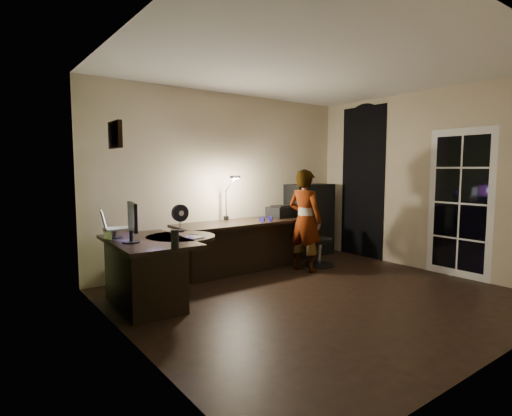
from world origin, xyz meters
TOP-DOWN VIEW (x-y plane):
  - floor at (0.00, 0.00)m, footprint 4.50×4.00m
  - ceiling at (0.00, 0.00)m, footprint 4.50×4.00m
  - wall_back at (0.00, 2.00)m, footprint 4.50×0.01m
  - wall_front at (0.00, -2.00)m, footprint 4.50×0.01m
  - wall_left at (-2.25, 0.00)m, footprint 0.01×4.00m
  - wall_right at (2.25, 0.00)m, footprint 0.01×4.00m
  - green_wall_overlay at (-2.24, 0.00)m, footprint 0.00×4.00m
  - arched_doorway at (2.24, 1.15)m, footprint 0.01×0.90m
  - french_door at (2.24, -0.55)m, footprint 0.02×0.92m
  - framed_picture at (-2.22, 0.45)m, footprint 0.04×0.30m
  - desk_left at (-1.75, 0.92)m, footprint 0.85×1.33m
  - desk_right at (-0.08, 1.53)m, footprint 2.01×0.71m
  - cabinet at (1.57, 1.77)m, footprint 0.86×0.46m
  - laptop_stand at (-2.00, 1.16)m, footprint 0.28×0.24m
  - laptop at (-2.00, 1.16)m, footprint 0.42×0.40m
  - monitor at (-1.96, 0.84)m, footprint 0.18×0.48m
  - mouse at (-1.32, 0.72)m, footprint 0.08×0.10m
  - phone at (-1.40, 0.98)m, footprint 0.10×0.13m
  - pen at (-1.20, 0.88)m, footprint 0.05×0.14m
  - speaker at (-1.75, 0.21)m, footprint 0.10×0.10m
  - notepad at (-1.27, 0.72)m, footprint 0.16×0.21m
  - desk_fan at (-1.20, 1.25)m, footprint 0.22×0.12m
  - headphones at (0.24, 1.32)m, footprint 0.21×0.15m
  - printer at (0.78, 1.60)m, footprint 0.45×0.36m
  - desk_lamp at (-0.14, 1.83)m, footprint 0.24×0.36m
  - office_chair at (1.12, 1.07)m, footprint 0.52×0.52m
  - person at (0.72, 0.99)m, footprint 0.48×0.61m

SIDE VIEW (x-z plane):
  - floor at x=0.00m, z-range -0.01..0.00m
  - desk_left at x=-1.75m, z-range 0.00..0.75m
  - desk_right at x=-0.08m, z-range 0.00..0.75m
  - office_chair at x=1.12m, z-range 0.00..0.82m
  - cabinet at x=1.57m, z-range 0.00..1.26m
  - phone at x=-1.40m, z-range 0.75..0.76m
  - notepad at x=-1.27m, z-range 0.75..0.76m
  - pen at x=-1.20m, z-range 0.75..0.76m
  - person at x=0.72m, z-range 0.00..1.53m
  - mouse at x=-1.32m, z-range 0.75..0.79m
  - headphones at x=0.24m, z-range 0.76..0.85m
  - laptop_stand at x=-2.00m, z-range 0.75..0.86m
  - printer at x=0.78m, z-range 0.76..0.94m
  - speaker at x=-1.75m, z-range 0.75..0.95m
  - monitor at x=-1.96m, z-range 0.75..1.06m
  - desk_fan at x=-1.20m, z-range 0.76..1.09m
  - laptop at x=-2.00m, z-range 0.86..1.10m
  - french_door at x=2.24m, z-range 0.00..2.10m
  - desk_lamp at x=-0.14m, z-range 0.76..1.49m
  - arched_doorway at x=2.24m, z-range 0.00..2.60m
  - wall_back at x=0.00m, z-range 0.00..2.70m
  - wall_front at x=0.00m, z-range 0.00..2.70m
  - wall_left at x=-2.25m, z-range 0.00..2.70m
  - wall_right at x=2.25m, z-range 0.00..2.70m
  - green_wall_overlay at x=-2.24m, z-range 0.00..2.70m
  - framed_picture at x=-2.22m, z-range 1.73..1.98m
  - ceiling at x=0.00m, z-range 2.70..2.71m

